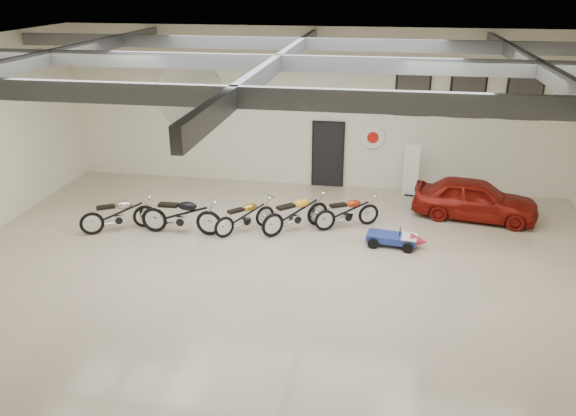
% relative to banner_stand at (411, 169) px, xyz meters
% --- Properties ---
extents(floor, '(16.00, 12.00, 0.01)m').
position_rel_banner_stand_xyz_m(floor, '(-3.14, -5.50, -0.86)').
color(floor, '#C0AA92').
rests_on(floor, ground).
extents(ceiling, '(16.00, 12.00, 0.01)m').
position_rel_banner_stand_xyz_m(ceiling, '(-3.14, -5.50, 4.14)').
color(ceiling, slate).
rests_on(ceiling, back_wall).
extents(back_wall, '(16.00, 0.02, 5.00)m').
position_rel_banner_stand_xyz_m(back_wall, '(-3.14, 0.50, 1.64)').
color(back_wall, beige).
rests_on(back_wall, floor).
extents(ceiling_beams, '(15.80, 11.80, 0.32)m').
position_rel_banner_stand_xyz_m(ceiling_beams, '(-3.14, -5.50, 3.89)').
color(ceiling_beams, '#575A5F').
rests_on(ceiling_beams, ceiling).
extents(door, '(0.92, 0.08, 2.10)m').
position_rel_banner_stand_xyz_m(door, '(-2.64, 0.45, 0.19)').
color(door, black).
rests_on(door, back_wall).
extents(logo_plaque, '(2.30, 0.06, 1.16)m').
position_rel_banner_stand_xyz_m(logo_plaque, '(-7.14, 0.45, 1.94)').
color(logo_plaque, silver).
rests_on(logo_plaque, back_wall).
extents(poster_left, '(1.05, 0.08, 1.35)m').
position_rel_banner_stand_xyz_m(poster_left, '(-0.14, 0.46, 2.24)').
color(poster_left, black).
rests_on(poster_left, back_wall).
extents(poster_mid, '(1.05, 0.08, 1.35)m').
position_rel_banner_stand_xyz_m(poster_mid, '(1.46, 0.46, 2.24)').
color(poster_mid, black).
rests_on(poster_mid, back_wall).
extents(poster_right, '(1.05, 0.08, 1.35)m').
position_rel_banner_stand_xyz_m(poster_right, '(3.06, 0.46, 2.24)').
color(poster_right, black).
rests_on(poster_right, back_wall).
extents(oil_sign, '(0.72, 0.10, 0.72)m').
position_rel_banner_stand_xyz_m(oil_sign, '(-1.24, 0.45, 0.84)').
color(oil_sign, white).
rests_on(oil_sign, back_wall).
extents(banner_stand, '(0.49, 0.25, 1.73)m').
position_rel_banner_stand_xyz_m(banner_stand, '(0.00, 0.00, 0.00)').
color(banner_stand, white).
rests_on(banner_stand, floor).
extents(motorcycle_silver, '(1.99, 1.52, 1.02)m').
position_rel_banner_stand_xyz_m(motorcycle_silver, '(-7.80, -4.01, -0.35)').
color(motorcycle_silver, silver).
rests_on(motorcycle_silver, floor).
extents(motorcycle_black, '(2.16, 0.72, 1.12)m').
position_rel_banner_stand_xyz_m(motorcycle_black, '(-6.07, -3.89, -0.30)').
color(motorcycle_black, silver).
rests_on(motorcycle_black, floor).
extents(motorcycle_gold, '(1.68, 1.67, 0.94)m').
position_rel_banner_stand_xyz_m(motorcycle_gold, '(-4.44, -3.50, -0.39)').
color(motorcycle_gold, silver).
rests_on(motorcycle_gold, floor).
extents(motorcycle_yellow, '(1.94, 1.84, 1.06)m').
position_rel_banner_stand_xyz_m(motorcycle_yellow, '(-3.11, -3.21, -0.33)').
color(motorcycle_yellow, silver).
rests_on(motorcycle_yellow, floor).
extents(motorcycle_red, '(1.90, 1.36, 0.96)m').
position_rel_banner_stand_xyz_m(motorcycle_red, '(-1.76, -2.77, -0.38)').
color(motorcycle_red, silver).
rests_on(motorcycle_red, floor).
extents(go_kart, '(1.61, 0.88, 0.56)m').
position_rel_banner_stand_xyz_m(go_kart, '(-0.43, -3.72, -0.58)').
color(go_kart, navy).
rests_on(go_kart, floor).
extents(vintage_car, '(1.89, 3.57, 1.16)m').
position_rel_banner_stand_xyz_m(vintage_car, '(1.73, -1.50, -0.28)').
color(vintage_car, maroon).
rests_on(vintage_car, floor).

